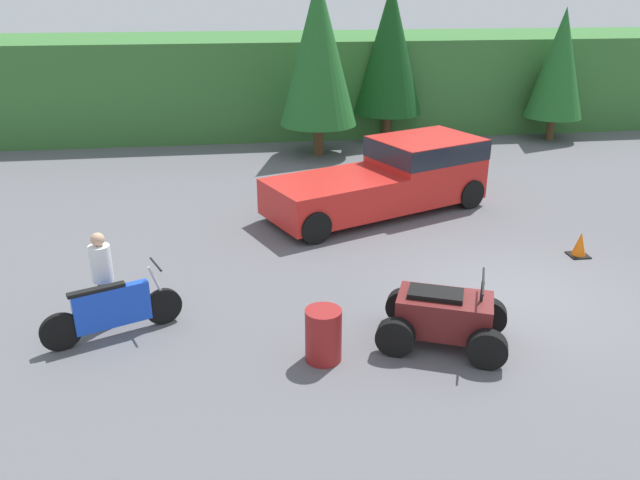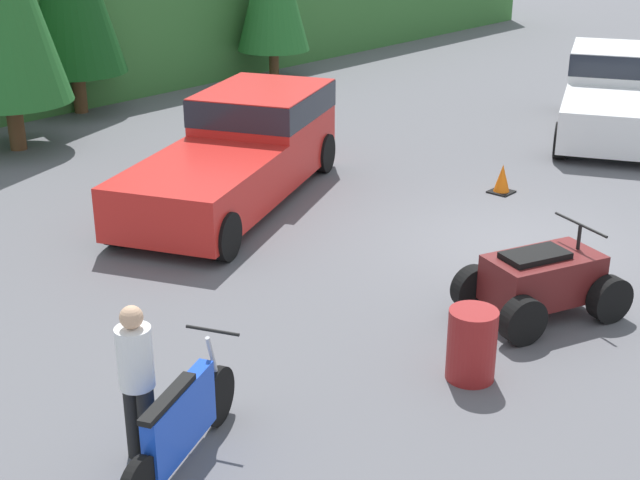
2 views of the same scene
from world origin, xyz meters
name	(u,v)px [view 1 (image 1 of 2)]	position (x,y,z in m)	size (l,w,h in m)	color
ground_plane	(515,295)	(0.00, 0.00, 0.00)	(80.00, 80.00, 0.00)	#5B5B60
hillside_backdrop	(358,80)	(0.00, 16.00, 1.79)	(44.00, 6.00, 3.59)	#387033
tree_left	(318,51)	(-2.33, 11.03, 3.47)	(2.60, 2.60, 5.91)	brown
tree_mid_left	(390,49)	(0.53, 12.85, 3.34)	(2.50, 2.50, 5.68)	brown
tree_mid_right	(559,64)	(6.73, 12.06, 2.81)	(2.10, 2.10, 4.78)	brown
pickup_truck_red	(395,175)	(-1.13, 5.14, 0.95)	(6.13, 4.15, 1.80)	red
dirt_bike	(113,310)	(-7.37, -0.47, 0.48)	(2.21, 1.10, 1.16)	black
quad_atv	(444,317)	(-1.95, -1.47, 0.49)	(2.39, 1.98, 1.23)	black
rider_person	(103,276)	(-7.54, -0.06, 0.94)	(0.39, 0.39, 1.73)	black
traffic_cone	(580,245)	(2.16, 1.59, 0.25)	(0.42, 0.42, 0.55)	black
steel_barrel	(323,335)	(-3.97, -1.67, 0.44)	(0.58, 0.58, 0.88)	maroon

